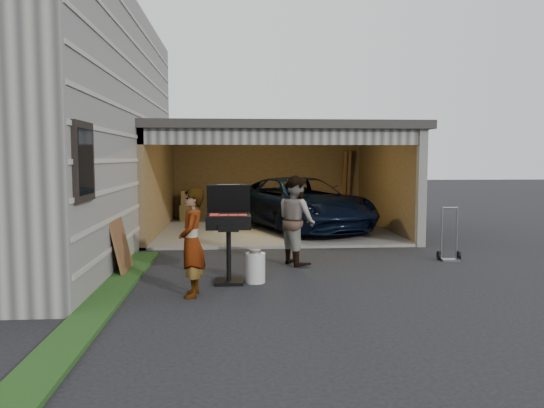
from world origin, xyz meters
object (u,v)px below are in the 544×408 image
(minivan, at_px, (300,206))
(woman, at_px, (192,243))
(plywood_panel, at_px, (121,246))
(bbq_grill, at_px, (229,225))
(hand_truck, at_px, (450,250))
(propane_tank, at_px, (255,268))
(man, at_px, (296,220))

(minivan, height_order, woman, woman)
(plywood_panel, bearing_deg, bbq_grill, -24.02)
(bbq_grill, height_order, hand_truck, bbq_grill)
(woman, xyz_separation_m, bbq_grill, (0.54, 0.82, 0.15))
(bbq_grill, relative_size, plywood_panel, 1.60)
(propane_tank, xyz_separation_m, hand_truck, (3.97, 1.60, -0.04))
(woman, height_order, bbq_grill, woman)
(bbq_grill, xyz_separation_m, plywood_panel, (-1.91, 0.85, -0.46))
(minivan, height_order, bbq_grill, bbq_grill)
(bbq_grill, distance_m, hand_truck, 4.74)
(man, relative_size, propane_tank, 3.49)
(man, bearing_deg, plywood_panel, 77.47)
(minivan, relative_size, hand_truck, 4.81)
(man, bearing_deg, propane_tank, 126.55)
(hand_truck, bearing_deg, plywood_panel, -168.32)
(plywood_panel, bearing_deg, man, 10.73)
(minivan, xyz_separation_m, plywood_panel, (-3.84, -5.15, -0.23))
(minivan, bearing_deg, plywood_panel, -148.46)
(man, height_order, hand_truck, man)
(woman, relative_size, hand_truck, 1.49)
(woman, xyz_separation_m, man, (1.83, 2.27, 0.05))
(woman, relative_size, plywood_panel, 1.61)
(minivan, xyz_separation_m, propane_tank, (-1.50, -6.03, -0.48))
(propane_tank, height_order, hand_truck, hand_truck)
(minivan, relative_size, propane_tank, 10.59)
(propane_tank, bearing_deg, woman, -140.60)
(minivan, xyz_separation_m, hand_truck, (2.47, -4.42, -0.52))
(woman, relative_size, man, 0.94)
(minivan, distance_m, man, 4.59)
(propane_tank, distance_m, hand_truck, 4.28)
(woman, bearing_deg, hand_truck, 116.20)
(minivan, xyz_separation_m, man, (-0.64, -4.55, 0.13))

